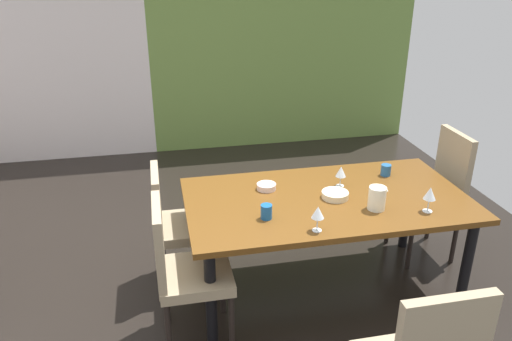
{
  "coord_description": "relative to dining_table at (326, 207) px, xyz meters",
  "views": [
    {
      "loc": [
        -0.38,
        -2.91,
        2.28
      ],
      "look_at": [
        0.28,
        0.28,
        0.85
      ],
      "focal_mm": 35.0,
      "sensor_mm": 36.0,
      "label": 1
    }
  ],
  "objects": [
    {
      "name": "chair_right_far",
      "position": [
        1.02,
        0.3,
        -0.11
      ],
      "size": [
        0.44,
        0.44,
        1.03
      ],
      "rotation": [
        0.0,
        0.0,
        1.57
      ],
      "color": "#9D8C6E",
      "rests_on": "ground_plane"
    },
    {
      "name": "chair_left_far",
      "position": [
        -1.01,
        0.3,
        -0.15
      ],
      "size": [
        0.45,
        0.44,
        0.91
      ],
      "rotation": [
        0.0,
        0.0,
        -1.57
      ],
      "color": "#9D8C6E",
      "rests_on": "ground_plane"
    },
    {
      "name": "wine_glass_left",
      "position": [
        0.15,
        0.15,
        0.18
      ],
      "size": [
        0.07,
        0.07,
        0.15
      ],
      "color": "silver",
      "rests_on": "dining_table"
    },
    {
      "name": "wine_glass_front",
      "position": [
        0.57,
        -0.32,
        0.2
      ],
      "size": [
        0.08,
        0.08,
        0.17
      ],
      "color": "silver",
      "rests_on": "dining_table"
    },
    {
      "name": "pitcher_south",
      "position": [
        0.26,
        -0.22,
        0.15
      ],
      "size": [
        0.13,
        0.11,
        0.16
      ],
      "color": "white",
      "rests_on": "dining_table"
    },
    {
      "name": "back_panel_interior",
      "position": [
        -2.34,
        3.1,
        0.65
      ],
      "size": [
        2.44,
        0.1,
        2.65
      ],
      "primitive_type": "cube",
      "color": "silver",
      "rests_on": "ground_plane"
    },
    {
      "name": "ground_plane",
      "position": [
        -0.71,
        0.04,
        -0.68
      ],
      "size": [
        5.69,
        6.21,
        0.02
      ],
      "primitive_type": "cube",
      "color": "black"
    },
    {
      "name": "dining_table",
      "position": [
        0.0,
        0.0,
        0.0
      ],
      "size": [
        1.92,
        1.03,
        0.75
      ],
      "color": "brown",
      "rests_on": "ground_plane"
    },
    {
      "name": "cup_near_window",
      "position": [
        -0.47,
        -0.2,
        0.12
      ],
      "size": [
        0.07,
        0.07,
        0.09
      ],
      "primitive_type": "cylinder",
      "color": "#18559A",
      "rests_on": "dining_table"
    },
    {
      "name": "cup_center",
      "position": [
        0.55,
        0.26,
        0.12
      ],
      "size": [
        0.07,
        0.07,
        0.08
      ],
      "primitive_type": "cylinder",
      "color": "#235A93",
      "rests_on": "dining_table"
    },
    {
      "name": "chair_left_near",
      "position": [
        -1.02,
        -0.3,
        -0.14
      ],
      "size": [
        0.45,
        0.44,
        0.96
      ],
      "rotation": [
        0.0,
        0.0,
        -1.57
      ],
      "color": "#9D8C6E",
      "rests_on": "ground_plane"
    },
    {
      "name": "wine_glass_north",
      "position": [
        -0.21,
        -0.41,
        0.2
      ],
      "size": [
        0.08,
        0.08,
        0.16
      ],
      "color": "silver",
      "rests_on": "dining_table"
    },
    {
      "name": "garden_window_panel",
      "position": [
        0.51,
        3.1,
        0.65
      ],
      "size": [
        3.26,
        0.1,
        2.65
      ],
      "primitive_type": "cube",
      "color": "olive",
      "rests_on": "ground_plane"
    },
    {
      "name": "serving_bowl_near_shelf",
      "position": [
        0.05,
        -0.02,
        0.1
      ],
      "size": [
        0.18,
        0.18,
        0.04
      ],
      "primitive_type": "cylinder",
      "color": "beige",
      "rests_on": "dining_table"
    },
    {
      "name": "serving_bowl_rear",
      "position": [
        -0.38,
        0.21,
        0.1
      ],
      "size": [
        0.14,
        0.14,
        0.04
      ],
      "primitive_type": "cylinder",
      "color": "silver",
      "rests_on": "dining_table"
    }
  ]
}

